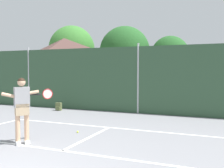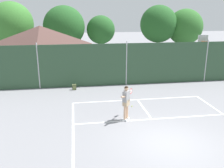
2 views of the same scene
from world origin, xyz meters
name	(u,v)px [view 1 (image 1 of 2)]	position (x,y,z in m)	size (l,w,h in m)	color
chainlink_fence	(138,80)	(0.00, 9.00, 1.60)	(26.09, 0.09, 3.34)	#2D4C33
clubhouse_building	(64,68)	(-6.70, 13.01, 2.24)	(6.34, 4.54, 4.32)	beige
treeline_backdrop	(170,50)	(-0.69, 20.57, 3.86)	(25.16, 4.31, 6.58)	brown
tennis_player	(22,105)	(-1.37, 2.59, 1.11)	(0.87, 1.22, 1.85)	silver
tennis_ball	(78,132)	(-0.63, 4.35, 0.03)	(0.07, 0.07, 0.07)	#CCE033
backpack_olive	(59,107)	(-4.00, 8.24, 0.19)	(0.30, 0.27, 0.46)	#566038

